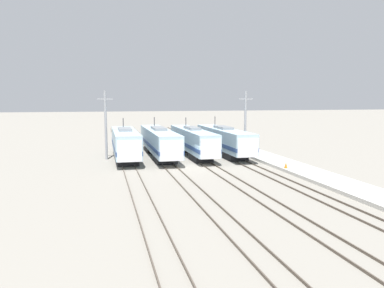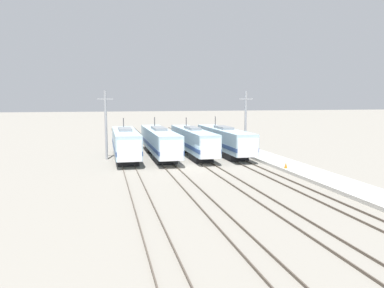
{
  "view_description": "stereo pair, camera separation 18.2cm",
  "coord_description": "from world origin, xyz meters",
  "px_view_note": "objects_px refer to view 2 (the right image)",
  "views": [
    {
      "loc": [
        -9.95,
        -42.66,
        7.98
      ],
      "look_at": [
        0.6,
        1.15,
        2.53
      ],
      "focal_mm": 35.0,
      "sensor_mm": 36.0,
      "label": 1
    },
    {
      "loc": [
        -9.78,
        -42.71,
        7.98
      ],
      "look_at": [
        0.6,
        1.15,
        2.53
      ],
      "focal_mm": 35.0,
      "sensor_mm": 36.0,
      "label": 2
    }
  ],
  "objects_px": {
    "locomotive_far_right": "(225,140)",
    "catenary_tower_left": "(106,124)",
    "locomotive_center_left": "(160,142)",
    "locomotive_far_left": "(126,144)",
    "catenary_tower_right": "(246,122)",
    "locomotive_center_right": "(193,141)",
    "traffic_cone": "(286,165)"
  },
  "relations": [
    {
      "from": "locomotive_far_left",
      "to": "locomotive_far_right",
      "type": "xyz_separation_m",
      "value": [
        14.13,
        1.47,
        -0.07
      ]
    },
    {
      "from": "catenary_tower_left",
      "to": "locomotive_center_right",
      "type": "bearing_deg",
      "value": 1.15
    },
    {
      "from": "locomotive_center_right",
      "to": "catenary_tower_left",
      "type": "relative_size",
      "value": 2.06
    },
    {
      "from": "locomotive_far_right",
      "to": "traffic_cone",
      "type": "height_order",
      "value": "locomotive_far_right"
    },
    {
      "from": "locomotive_far_left",
      "to": "locomotive_far_right",
      "type": "bearing_deg",
      "value": 5.93
    },
    {
      "from": "locomotive_center_left",
      "to": "catenary_tower_right",
      "type": "xyz_separation_m",
      "value": [
        12.36,
        -0.5,
        2.59
      ]
    },
    {
      "from": "locomotive_far_right",
      "to": "catenary_tower_left",
      "type": "distance_m",
      "value": 16.79
    },
    {
      "from": "locomotive_far_left",
      "to": "locomotive_center_left",
      "type": "height_order",
      "value": "locomotive_far_left"
    },
    {
      "from": "catenary_tower_left",
      "to": "traffic_cone",
      "type": "relative_size",
      "value": 13.7
    },
    {
      "from": "locomotive_center_left",
      "to": "locomotive_center_right",
      "type": "height_order",
      "value": "locomotive_center_left"
    },
    {
      "from": "catenary_tower_right",
      "to": "traffic_cone",
      "type": "xyz_separation_m",
      "value": [
        -0.27,
        -12.96,
        -4.02
      ]
    },
    {
      "from": "locomotive_center_left",
      "to": "catenary_tower_left",
      "type": "distance_m",
      "value": 7.62
    },
    {
      "from": "locomotive_center_left",
      "to": "catenary_tower_left",
      "type": "bearing_deg",
      "value": -175.97
    },
    {
      "from": "locomotive_center_right",
      "to": "catenary_tower_left",
      "type": "xyz_separation_m",
      "value": [
        -11.86,
        -0.24,
        2.6
      ]
    },
    {
      "from": "locomotive_center_left",
      "to": "locomotive_far_right",
      "type": "height_order",
      "value": "locomotive_far_right"
    },
    {
      "from": "catenary_tower_left",
      "to": "catenary_tower_right",
      "type": "relative_size",
      "value": 1.0
    },
    {
      "from": "locomotive_center_right",
      "to": "catenary_tower_right",
      "type": "bearing_deg",
      "value": -1.78
    },
    {
      "from": "locomotive_far_left",
      "to": "traffic_cone",
      "type": "distance_m",
      "value": 20.75
    },
    {
      "from": "locomotive_far_left",
      "to": "catenary_tower_right",
      "type": "bearing_deg",
      "value": 2.88
    },
    {
      "from": "catenary_tower_right",
      "to": "traffic_cone",
      "type": "bearing_deg",
      "value": -91.2
    },
    {
      "from": "catenary_tower_right",
      "to": "catenary_tower_left",
      "type": "bearing_deg",
      "value": 180.0
    },
    {
      "from": "locomotive_far_left",
      "to": "locomotive_center_left",
      "type": "xyz_separation_m",
      "value": [
        4.71,
        1.36,
        -0.04
      ]
    },
    {
      "from": "locomotive_far_right",
      "to": "traffic_cone",
      "type": "distance_m",
      "value": 13.9
    },
    {
      "from": "locomotive_center_left",
      "to": "locomotive_far_right",
      "type": "bearing_deg",
      "value": 0.65
    },
    {
      "from": "catenary_tower_right",
      "to": "locomotive_center_left",
      "type": "bearing_deg",
      "value": 177.67
    },
    {
      "from": "traffic_cone",
      "to": "locomotive_center_right",
      "type": "bearing_deg",
      "value": 119.2
    },
    {
      "from": "locomotive_far_right",
      "to": "locomotive_center_left",
      "type": "bearing_deg",
      "value": -179.35
    },
    {
      "from": "locomotive_center_left",
      "to": "traffic_cone",
      "type": "height_order",
      "value": "locomotive_center_left"
    },
    {
      "from": "locomotive_far_left",
      "to": "locomotive_center_right",
      "type": "xyz_separation_m",
      "value": [
        9.42,
        1.1,
        -0.05
      ]
    },
    {
      "from": "locomotive_center_right",
      "to": "locomotive_far_right",
      "type": "relative_size",
      "value": 0.98
    },
    {
      "from": "catenary_tower_left",
      "to": "catenary_tower_right",
      "type": "height_order",
      "value": "same"
    },
    {
      "from": "locomotive_far_left",
      "to": "locomotive_center_right",
      "type": "distance_m",
      "value": 9.48
    }
  ]
}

